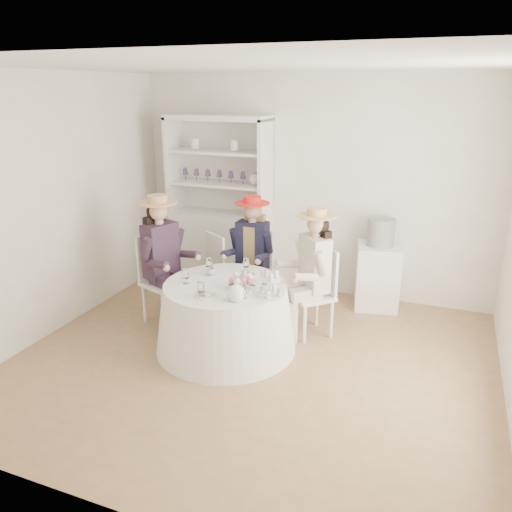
% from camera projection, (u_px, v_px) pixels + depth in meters
% --- Properties ---
extents(ground, '(4.50, 4.50, 0.00)m').
position_uv_depth(ground, '(252.00, 361.00, 4.87)').
color(ground, olive).
rests_on(ground, ground).
extents(ceiling, '(4.50, 4.50, 0.00)m').
position_uv_depth(ceiling, '(251.00, 65.00, 4.00)').
color(ceiling, white).
rests_on(ceiling, wall_back).
extents(wall_back, '(4.50, 0.00, 4.50)m').
position_uv_depth(wall_back, '(312.00, 187.00, 6.19)').
color(wall_back, silver).
rests_on(wall_back, ground).
extents(wall_front, '(4.50, 0.00, 4.50)m').
position_uv_depth(wall_front, '(113.00, 321.00, 2.67)').
color(wall_front, silver).
rests_on(wall_front, ground).
extents(wall_left, '(0.00, 4.50, 4.50)m').
position_uv_depth(wall_left, '(52.00, 206.00, 5.21)').
color(wall_left, silver).
rests_on(wall_left, ground).
extents(tea_table, '(1.42, 1.42, 0.70)m').
position_uv_depth(tea_table, '(226.00, 316.00, 5.01)').
color(tea_table, white).
rests_on(tea_table, ground).
extents(hutch, '(1.38, 0.68, 2.21)m').
position_uv_depth(hutch, '(221.00, 227.00, 6.57)').
color(hutch, silver).
rests_on(hutch, ground).
extents(side_table, '(0.59, 0.59, 0.77)m').
position_uv_depth(side_table, '(377.00, 276.00, 5.97)').
color(side_table, silver).
rests_on(side_table, ground).
extents(hatbox, '(0.41, 0.41, 0.32)m').
position_uv_depth(hatbox, '(381.00, 232.00, 5.79)').
color(hatbox, black).
rests_on(hatbox, side_table).
extents(guest_left, '(0.60, 0.55, 1.46)m').
position_uv_depth(guest_left, '(162.00, 253.00, 5.43)').
color(guest_left, silver).
rests_on(guest_left, ground).
extents(guest_mid, '(0.50, 0.52, 1.38)m').
position_uv_depth(guest_mid, '(252.00, 248.00, 5.73)').
color(guest_mid, silver).
rests_on(guest_mid, ground).
extents(guest_right, '(0.59, 0.59, 1.39)m').
position_uv_depth(guest_right, '(313.00, 266.00, 5.14)').
color(guest_right, silver).
rests_on(guest_right, ground).
extents(spare_chair, '(0.53, 0.53, 0.93)m').
position_uv_depth(spare_chair, '(223.00, 268.00, 5.90)').
color(spare_chair, silver).
rests_on(spare_chair, ground).
extents(teacup_a, '(0.10, 0.10, 0.07)m').
position_uv_depth(teacup_a, '(211.00, 272.00, 5.11)').
color(teacup_a, white).
rests_on(teacup_a, tea_table).
extents(teacup_b, '(0.08, 0.08, 0.06)m').
position_uv_depth(teacup_b, '(244.00, 273.00, 5.10)').
color(teacup_b, white).
rests_on(teacup_b, tea_table).
extents(teacup_c, '(0.09, 0.09, 0.07)m').
position_uv_depth(teacup_c, '(251.00, 278.00, 4.96)').
color(teacup_c, white).
rests_on(teacup_c, tea_table).
extents(flower_bowl, '(0.23, 0.23, 0.05)m').
position_uv_depth(flower_bowl, '(237.00, 288.00, 4.75)').
color(flower_bowl, white).
rests_on(flower_bowl, tea_table).
extents(flower_arrangement, '(0.18, 0.18, 0.07)m').
position_uv_depth(flower_arrangement, '(243.00, 280.00, 4.76)').
color(flower_arrangement, '#D96C8F').
rests_on(flower_arrangement, tea_table).
extents(table_teapot, '(0.23, 0.16, 0.17)m').
position_uv_depth(table_teapot, '(236.00, 293.00, 4.49)').
color(table_teapot, white).
rests_on(table_teapot, tea_table).
extents(sandwich_plate, '(0.24, 0.24, 0.05)m').
position_uv_depth(sandwich_plate, '(207.00, 294.00, 4.62)').
color(sandwich_plate, white).
rests_on(sandwich_plate, tea_table).
extents(cupcake_stand, '(0.25, 0.25, 0.24)m').
position_uv_depth(cupcake_stand, '(271.00, 287.00, 4.60)').
color(cupcake_stand, white).
rests_on(cupcake_stand, tea_table).
extents(stemware_set, '(0.81, 0.84, 0.15)m').
position_uv_depth(stemware_set, '(225.00, 277.00, 4.87)').
color(stemware_set, white).
rests_on(stemware_set, tea_table).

